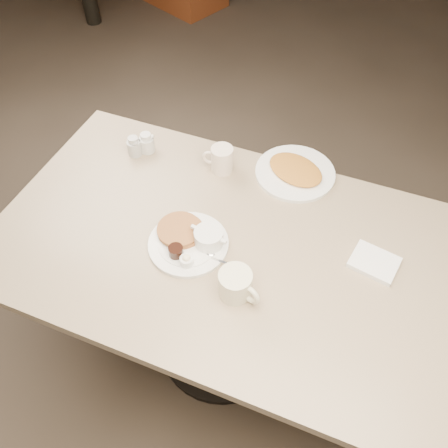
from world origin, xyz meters
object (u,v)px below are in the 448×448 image
at_px(creamer_left, 147,143).
at_px(creamer_right, 134,147).
at_px(main_plate, 191,240).
at_px(coffee_mug_near, 236,284).
at_px(hash_plate, 295,172).
at_px(diner_table, 222,271).
at_px(coffee_mug_far, 221,159).

height_order(creamer_left, creamer_right, same).
relative_size(main_plate, coffee_mug_near, 2.18).
bearing_deg(creamer_left, hash_plate, 8.56).
bearing_deg(main_plate, coffee_mug_near, -30.05).
bearing_deg(diner_table, hash_plate, 71.14).
distance_m(diner_table, main_plate, 0.22).
relative_size(diner_table, creamer_left, 18.10).
bearing_deg(coffee_mug_far, creamer_left, -178.32).
xyz_separation_m(main_plate, coffee_mug_far, (-0.04, 0.36, 0.03)).
distance_m(main_plate, coffee_mug_far, 0.36).
bearing_deg(main_plate, creamer_left, 134.45).
distance_m(creamer_right, hash_plate, 0.61).
relative_size(coffee_mug_far, creamer_right, 1.52).
distance_m(coffee_mug_far, hash_plate, 0.27).
distance_m(diner_table, coffee_mug_near, 0.29).
height_order(diner_table, creamer_right, creamer_right).
height_order(coffee_mug_far, creamer_left, coffee_mug_far).
bearing_deg(coffee_mug_far, hash_plate, 16.22).
xyz_separation_m(creamer_left, creamer_right, (-0.03, -0.03, 0.00)).
xyz_separation_m(main_plate, coffee_mug_near, (0.20, -0.11, 0.02)).
bearing_deg(coffee_mug_near, creamer_left, 139.38).
bearing_deg(hash_plate, creamer_right, -168.71).
height_order(diner_table, coffee_mug_near, coffee_mug_near).
distance_m(diner_table, creamer_right, 0.58).
distance_m(main_plate, hash_plate, 0.49).
bearing_deg(coffee_mug_far, coffee_mug_near, -63.26).
relative_size(coffee_mug_near, creamer_right, 1.90).
xyz_separation_m(coffee_mug_near, coffee_mug_far, (-0.24, 0.47, 0.00)).
xyz_separation_m(coffee_mug_far, creamer_right, (-0.34, -0.04, -0.01)).
xyz_separation_m(diner_table, main_plate, (-0.09, -0.04, 0.19)).
bearing_deg(creamer_right, creamer_left, 45.29).
height_order(diner_table, main_plate, main_plate).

